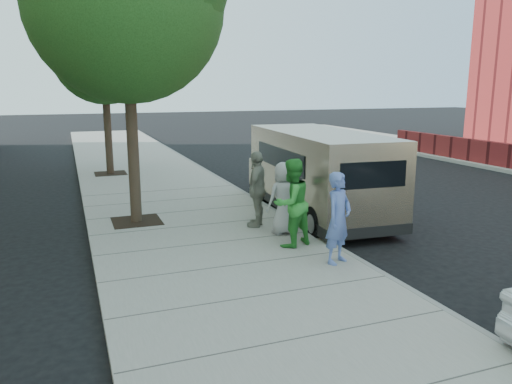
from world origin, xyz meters
The scene contains 10 objects.
ground centered at (0.00, 0.00, 0.00)m, with size 120.00×120.00×0.00m, color black.
sidewalk centered at (-1.00, 0.00, 0.07)m, with size 5.00×60.00×0.15m, color gray.
curb_face centered at (1.44, 0.00, 0.07)m, with size 0.12×60.00×0.16m, color gray.
tree_far centered at (-2.25, 10.00, 4.88)m, with size 3.92×3.80×6.49m.
parking_meter centered at (1.05, 0.10, 1.09)m, with size 0.28×0.15×1.30m.
van centered at (2.51, 1.84, 1.23)m, with size 2.48×6.37×2.32m.
person_officer centered at (0.94, -2.05, 1.04)m, with size 0.65×0.42×1.77m, color #5D77C6.
person_green_shirt centered at (0.53, -0.79, 1.09)m, with size 0.91×0.71×1.88m, color green.
person_gray_shirt centered at (0.76, 0.10, 0.99)m, with size 0.82×0.53×1.67m, color #ADACAF.
person_striped_polo centered at (0.42, 0.94, 1.07)m, with size 1.08×0.45×1.84m, color gray.
Camera 1 is at (-3.80, -10.09, 3.49)m, focal length 35.00 mm.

